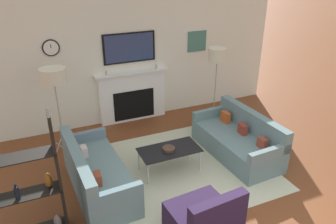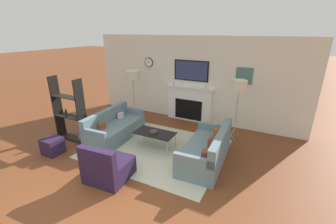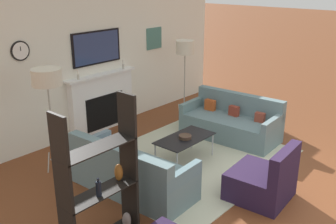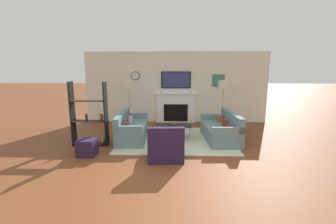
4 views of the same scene
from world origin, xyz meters
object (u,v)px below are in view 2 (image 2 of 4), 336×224
couch_left (115,129)px  floor_lamp_left (133,75)px  decorative_bowl (153,132)px  ottoman (53,146)px  armchair (108,168)px  floor_lamp_right (239,86)px  shelf_unit (70,113)px  coffee_table (155,134)px  couch_right (207,151)px

couch_left → floor_lamp_left: bearing=102.8°
decorative_bowl → ottoman: 2.47m
armchair → floor_lamp_left: size_ratio=0.51×
decorative_bowl → floor_lamp_left: floor_lamp_left is taller
floor_lamp_right → shelf_unit: 4.47m
shelf_unit → armchair: bearing=-24.7°
coffee_table → floor_lamp_left: 2.37m
armchair → couch_right: bearing=43.9°
couch_left → shelf_unit: shelf_unit is taller
floor_lamp_right → ottoman: bearing=-143.9°
armchair → ottoman: 1.89m
coffee_table → floor_lamp_left: size_ratio=0.62×
armchair → coffee_table: 1.56m
shelf_unit → ottoman: shelf_unit is taller
decorative_bowl → floor_lamp_right: 2.45m
couch_right → coffee_table: (-1.39, 0.02, 0.11)m
shelf_unit → ottoman: size_ratio=4.20×
armchair → ottoman: armchair is taller
floor_lamp_right → coffee_table: bearing=-141.0°
decorative_bowl → floor_lamp_right: (1.72, 1.40, 1.05)m
couch_right → ottoman: (-3.46, -1.35, -0.08)m
couch_left → decorative_bowl: 1.25m
couch_left → couch_right: size_ratio=1.01×
armchair → shelf_unit: 2.31m
floor_lamp_left → shelf_unit: size_ratio=0.96×
coffee_table → decorative_bowl: bearing=-138.3°
coffee_table → couch_left: bearing=-178.6°
couch_right → floor_lamp_right: (0.31, 1.40, 1.22)m
armchair → coffee_table: armchair is taller
couch_right → decorative_bowl: size_ratio=8.56×
couch_left → armchair: armchair is taller
couch_left → couch_right: couch_right is taller
couch_left → coffee_table: size_ratio=1.81×
armchair → floor_lamp_right: bearing=57.1°
armchair → floor_lamp_left: floor_lamp_left is taller
coffee_table → ottoman: (-2.07, -1.37, -0.19)m
armchair → shelf_unit: (-2.05, 0.94, 0.49)m
couch_left → floor_lamp_right: floor_lamp_right is taller
shelf_unit → ottoman: bearing=-77.8°
couch_right → floor_lamp_right: bearing=77.4°
floor_lamp_left → shelf_unit: bearing=-108.4°
ottoman → decorative_bowl: bearing=33.4°
coffee_table → ottoman: coffee_table is taller
ottoman → coffee_table: bearing=33.5°
couch_right → floor_lamp_right: floor_lamp_right is taller
armchair → coffee_table: size_ratio=0.82×
armchair → decorative_bowl: armchair is taller
armchair → coffee_table: bearing=83.1°
couch_right → decorative_bowl: couch_right is taller
armchair → couch_left: bearing=125.5°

